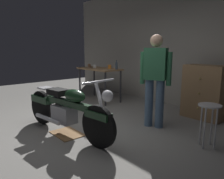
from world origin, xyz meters
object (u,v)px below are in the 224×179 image
person_standing (155,77)px  wooden_dresser (204,92)px  mug_brown_stoneware (89,66)px  mug_white_ceramic (95,66)px  shop_stool (209,114)px  mug_orange_travel (110,67)px  motorcycle (66,108)px  bottle (116,66)px

person_standing → wooden_dresser: size_ratio=1.52×
wooden_dresser → mug_brown_stoneware: 3.22m
wooden_dresser → mug_white_ceramic: wooden_dresser is taller
shop_stool → mug_orange_travel: 3.18m
person_standing → mug_orange_travel: size_ratio=14.10×
motorcycle → person_standing: person_standing is taller
motorcycle → wooden_dresser: size_ratio=1.98×
person_standing → mug_orange_travel: (-2.01, 0.63, 0.03)m
wooden_dresser → mug_brown_stoneware: bearing=-167.8°
wooden_dresser → bottle: size_ratio=4.56×
person_standing → shop_stool: bearing=152.7°
wooden_dresser → mug_orange_travel: size_ratio=9.29×
person_standing → mug_brown_stoneware: bearing=-33.1°
motorcycle → wooden_dresser: 2.80m
mug_orange_travel → mug_white_ceramic: size_ratio=1.03×
shop_stool → wooden_dresser: (-0.70, 1.27, 0.05)m
motorcycle → bottle: (-1.01, 2.03, 0.55)m
motorcycle → person_standing: (0.72, 1.40, 0.48)m
person_standing → mug_white_ceramic: bearing=-33.7°
motorcycle → person_standing: bearing=55.6°
shop_stool → wooden_dresser: wooden_dresser is taller
person_standing → wooden_dresser: (0.35, 1.18, -0.38)m
person_standing → mug_white_ceramic: 2.53m
mug_brown_stoneware → mug_white_ceramic: 0.29m
person_standing → shop_stool: size_ratio=2.61×
person_standing → bottle: size_ratio=6.93×
mug_orange_travel → bottle: bearing=0.3°
mug_brown_stoneware → mug_white_ceramic: (0.29, -0.02, -0.00)m
mug_brown_stoneware → mug_orange_travel: bearing=8.9°
mug_orange_travel → motorcycle: bearing=-57.6°
bottle → mug_brown_stoneware: bearing=-173.3°
mug_brown_stoneware → mug_white_ceramic: mug_brown_stoneware is taller
mug_brown_stoneware → bottle: bottle is taller
mug_orange_travel → wooden_dresser: bearing=13.2°
motorcycle → mug_brown_stoneware: (-2.05, 1.91, 0.50)m
shop_stool → mug_orange_travel: (-3.06, 0.71, 0.45)m
wooden_dresser → mug_orange_travel: (-2.36, -0.56, 0.40)m
mug_brown_stoneware → bottle: size_ratio=0.49×
person_standing → wooden_dresser: bearing=-129.1°
bottle → person_standing: bearing=-20.0°
wooden_dresser → bottle: (-2.08, -0.55, 0.45)m
person_standing → shop_stool: 1.14m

